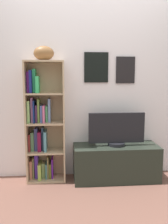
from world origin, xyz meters
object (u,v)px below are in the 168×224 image
Objects in this scene: bookshelf at (42,127)px; tv_stand at (116,162)px; football at (44,53)px; television at (117,130)px.

bookshelf is 1.40× the size of tv_stand.
football is 1.32m from television.
tv_stand is 1.52× the size of television.
television is at bearing -6.25° from bookshelf.
bookshelf reaches higher than television.
football reaches higher than television.
television is at bearing -4.48° from football.
football reaches higher than bookshelf.
football is 1.67m from tv_stand.
tv_stand is at bearing -6.32° from bookshelf.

